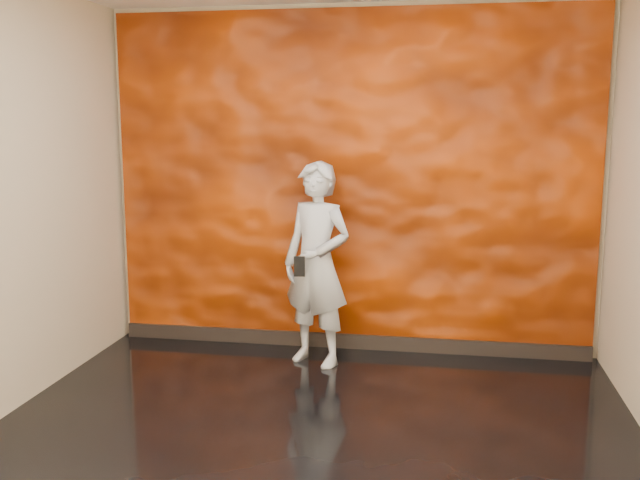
{
  "coord_description": "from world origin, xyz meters",
  "views": [
    {
      "loc": [
        0.75,
        -3.78,
        1.88
      ],
      "look_at": [
        -0.11,
        1.19,
        1.04
      ],
      "focal_mm": 40.0,
      "sensor_mm": 36.0,
      "label": 1
    }
  ],
  "objects": [
    {
      "name": "room",
      "position": [
        0.0,
        0.0,
        1.4
      ],
      "size": [
        4.02,
        4.02,
        2.81
      ],
      "color": "black",
      "rests_on": "ground"
    },
    {
      "name": "feature_wall",
      "position": [
        0.0,
        1.96,
        1.38
      ],
      "size": [
        3.9,
        0.06,
        2.75
      ],
      "primitive_type": "cube",
      "color": "#C33A00",
      "rests_on": "ground"
    },
    {
      "name": "baseboard",
      "position": [
        0.0,
        1.92,
        0.06
      ],
      "size": [
        3.9,
        0.04,
        0.12
      ],
      "primitive_type": "cube",
      "color": "black",
      "rests_on": "ground"
    },
    {
      "name": "man",
      "position": [
        -0.2,
        1.52,
        0.79
      ],
      "size": [
        0.68,
        0.58,
        1.58
      ],
      "primitive_type": "imported",
      "rotation": [
        0.0,
        0.0,
        -0.42
      ],
      "color": "#989CA6",
      "rests_on": "ground"
    },
    {
      "name": "phone",
      "position": [
        -0.29,
        1.31,
        0.81
      ],
      "size": [
        0.08,
        0.03,
        0.15
      ],
      "primitive_type": "cube",
      "rotation": [
        0.0,
        0.0,
        0.13
      ],
      "color": "black",
      "rests_on": "man"
    }
  ]
}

